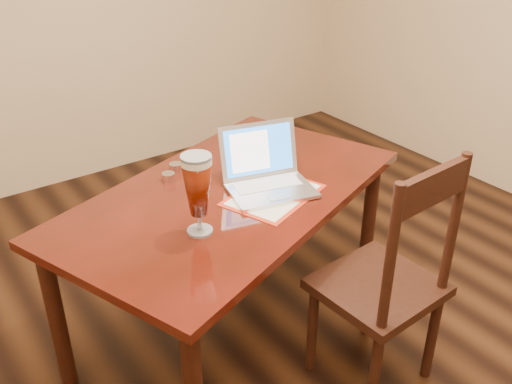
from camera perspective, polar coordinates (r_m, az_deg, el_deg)
ground at (r=2.73m, az=5.70°, el=-17.27°), size 5.00×5.00×0.00m
dining_table at (r=2.54m, az=-2.54°, el=-1.49°), size 1.82×1.39×1.08m
dining_chair at (r=2.40m, az=12.86°, el=-8.96°), size 0.49×0.47×1.09m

